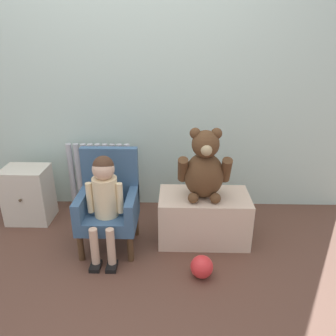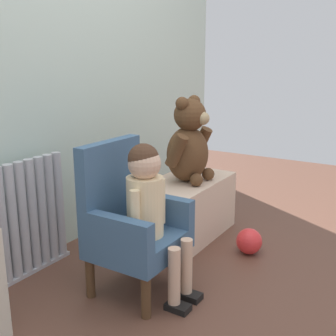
# 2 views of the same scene
# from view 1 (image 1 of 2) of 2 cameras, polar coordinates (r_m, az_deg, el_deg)

# --- Properties ---
(ground_plane) EXTENTS (6.00, 6.00, 0.00)m
(ground_plane) POSITION_cam_1_polar(r_m,az_deg,el_deg) (2.25, -9.06, -18.81)
(ground_plane) COLOR brown
(back_wall) EXTENTS (3.80, 0.05, 2.40)m
(back_wall) POSITION_cam_1_polar(r_m,az_deg,el_deg) (2.77, -6.62, 16.67)
(back_wall) COLOR silver
(back_wall) RESTS_ON ground_plane
(radiator) EXTENTS (0.56, 0.05, 0.61)m
(radiator) POSITION_cam_1_polar(r_m,az_deg,el_deg) (2.94, -11.74, -1.57)
(radiator) COLOR #B7B7BE
(radiator) RESTS_ON ground_plane
(small_dresser) EXTENTS (0.35, 0.29, 0.47)m
(small_dresser) POSITION_cam_1_polar(r_m,az_deg,el_deg) (2.96, -23.13, -4.26)
(small_dresser) COLOR beige
(small_dresser) RESTS_ON ground_plane
(child_armchair) EXTENTS (0.41, 0.38, 0.72)m
(child_armchair) POSITION_cam_1_polar(r_m,az_deg,el_deg) (2.41, -10.23, -5.90)
(child_armchair) COLOR #3B5B7D
(child_armchair) RESTS_ON ground_plane
(child_figure) EXTENTS (0.25, 0.35, 0.73)m
(child_figure) POSITION_cam_1_polar(r_m,az_deg,el_deg) (2.25, -11.02, -4.30)
(child_figure) COLOR beige
(child_figure) RESTS_ON ground_plane
(low_bench) EXTENTS (0.67, 0.38, 0.37)m
(low_bench) POSITION_cam_1_polar(r_m,az_deg,el_deg) (2.52, 6.20, -8.51)
(low_bench) COLOR beige
(low_bench) RESTS_ON ground_plane
(large_teddy_bear) EXTENTS (0.38, 0.26, 0.52)m
(large_teddy_bear) POSITION_cam_1_polar(r_m,az_deg,el_deg) (2.32, 6.36, 0.01)
(large_teddy_bear) COLOR #55361F
(large_teddy_bear) RESTS_ON low_bench
(toy_ball) EXTENTS (0.15, 0.15, 0.15)m
(toy_ball) POSITION_cam_1_polar(r_m,az_deg,el_deg) (2.22, 5.90, -16.73)
(toy_ball) COLOR red
(toy_ball) RESTS_ON ground_plane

